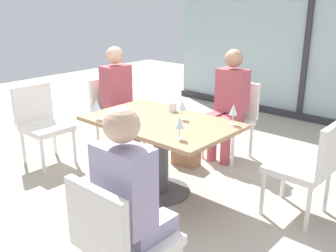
% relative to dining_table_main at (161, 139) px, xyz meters
% --- Properties ---
extents(ground_plane, '(12.00, 12.00, 0.00)m').
position_rel_dining_table_main_xyz_m(ground_plane, '(0.00, 0.00, -0.55)').
color(ground_plane, '#A89E8E').
extents(window_wall_backdrop, '(4.66, 0.10, 2.70)m').
position_rel_dining_table_main_xyz_m(window_wall_backdrop, '(0.00, 3.20, 0.66)').
color(window_wall_backdrop, '#9EB7BC').
rests_on(window_wall_backdrop, ground_plane).
extents(dining_table_main, '(1.36, 0.86, 0.73)m').
position_rel_dining_table_main_xyz_m(dining_table_main, '(0.00, 0.00, 0.00)').
color(dining_table_main, '#997551').
rests_on(dining_table_main, ground_plane).
extents(chair_near_window, '(0.46, 0.51, 0.87)m').
position_rel_dining_table_main_xyz_m(chair_near_window, '(0.00, 1.24, -0.05)').
color(chair_near_window, silver).
rests_on(chair_near_window, ground_plane).
extents(chair_front_right, '(0.46, 0.50, 0.87)m').
position_rel_dining_table_main_xyz_m(chair_front_right, '(0.82, -1.24, -0.05)').
color(chair_front_right, silver).
rests_on(chair_front_right, ground_plane).
extents(chair_far_left, '(0.50, 0.46, 0.87)m').
position_rel_dining_table_main_xyz_m(chair_far_left, '(-1.21, 0.49, -0.05)').
color(chair_far_left, silver).
rests_on(chair_far_left, ground_plane).
extents(chair_far_right, '(0.50, 0.46, 0.87)m').
position_rel_dining_table_main_xyz_m(chair_far_right, '(1.21, 0.49, -0.05)').
color(chair_far_right, silver).
rests_on(chair_far_right, ground_plane).
extents(chair_side_end, '(0.50, 0.46, 0.87)m').
position_rel_dining_table_main_xyz_m(chair_side_end, '(-1.51, -0.33, -0.05)').
color(chair_side_end, silver).
rests_on(chair_side_end, ground_plane).
extents(person_near_window, '(0.34, 0.39, 1.26)m').
position_rel_dining_table_main_xyz_m(person_near_window, '(-0.00, 1.13, 0.15)').
color(person_near_window, '#B24C56').
rests_on(person_near_window, ground_plane).
extents(person_front_right, '(0.34, 0.39, 1.26)m').
position_rel_dining_table_main_xyz_m(person_front_right, '(0.82, -1.13, 0.15)').
color(person_front_right, '#9E93B7').
rests_on(person_front_right, ground_plane).
extents(person_far_left, '(0.39, 0.34, 1.26)m').
position_rel_dining_table_main_xyz_m(person_far_left, '(-1.10, 0.49, 0.15)').
color(person_far_left, '#B24C56').
rests_on(person_far_left, ground_plane).
extents(wine_glass_0, '(0.07, 0.07, 0.18)m').
position_rel_dining_table_main_xyz_m(wine_glass_0, '(0.13, 0.15, 0.31)').
color(wine_glass_0, silver).
rests_on(wine_glass_0, dining_table_main).
extents(wine_glass_1, '(0.07, 0.07, 0.18)m').
position_rel_dining_table_main_xyz_m(wine_glass_1, '(0.44, -0.26, 0.31)').
color(wine_glass_1, silver).
rests_on(wine_glass_1, dining_table_main).
extents(wine_glass_2, '(0.07, 0.07, 0.18)m').
position_rel_dining_table_main_xyz_m(wine_glass_2, '(-0.46, -0.36, 0.31)').
color(wine_glass_2, silver).
rests_on(wine_glass_2, dining_table_main).
extents(wine_glass_3, '(0.07, 0.07, 0.18)m').
position_rel_dining_table_main_xyz_m(wine_glass_3, '(0.56, 0.33, 0.31)').
color(wine_glass_3, silver).
rests_on(wine_glass_3, dining_table_main).
extents(coffee_cup, '(0.08, 0.08, 0.09)m').
position_rel_dining_table_main_xyz_m(coffee_cup, '(-0.11, 0.29, 0.22)').
color(coffee_cup, white).
rests_on(coffee_cup, dining_table_main).
extents(cell_phone_on_table, '(0.14, 0.16, 0.01)m').
position_rel_dining_table_main_xyz_m(cell_phone_on_table, '(-0.53, -0.04, 0.18)').
color(cell_phone_on_table, black).
rests_on(cell_phone_on_table, dining_table_main).
extents(handbag_0, '(0.32, 0.20, 0.28)m').
position_rel_dining_table_main_xyz_m(handbag_0, '(-0.23, 0.66, -0.41)').
color(handbag_0, '#A3704C').
rests_on(handbag_0, ground_plane).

